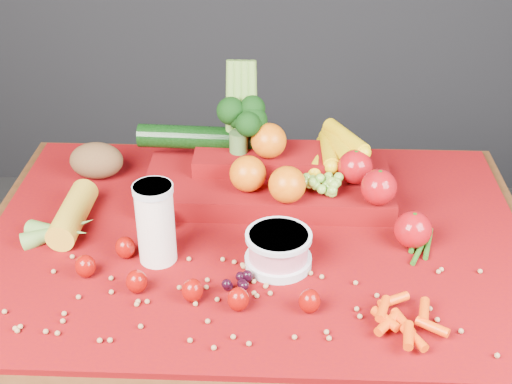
{
  "coord_description": "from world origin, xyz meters",
  "views": [
    {
      "loc": [
        0.05,
        -1.15,
        1.56
      ],
      "look_at": [
        0.0,
        0.02,
        0.85
      ],
      "focal_mm": 50.0,
      "sensor_mm": 36.0,
      "label": 1
    }
  ],
  "objects_px": {
    "table": "(256,279)",
    "milk_glass": "(155,221)",
    "yogurt_bowl": "(278,248)",
    "produce_mound": "(276,171)"
  },
  "relations": [
    {
      "from": "table",
      "to": "milk_glass",
      "type": "distance_m",
      "value": 0.27
    },
    {
      "from": "table",
      "to": "milk_glass",
      "type": "height_order",
      "value": "milk_glass"
    },
    {
      "from": "produce_mound",
      "to": "yogurt_bowl",
      "type": "bearing_deg",
      "value": -87.78
    },
    {
      "from": "table",
      "to": "yogurt_bowl",
      "type": "bearing_deg",
      "value": -63.58
    },
    {
      "from": "table",
      "to": "yogurt_bowl",
      "type": "height_order",
      "value": "yogurt_bowl"
    },
    {
      "from": "yogurt_bowl",
      "to": "produce_mound",
      "type": "distance_m",
      "value": 0.25
    },
    {
      "from": "milk_glass",
      "to": "produce_mound",
      "type": "distance_m",
      "value": 0.32
    },
    {
      "from": "milk_glass",
      "to": "table",
      "type": "bearing_deg",
      "value": 24.87
    },
    {
      "from": "table",
      "to": "milk_glass",
      "type": "bearing_deg",
      "value": -155.13
    },
    {
      "from": "milk_glass",
      "to": "produce_mound",
      "type": "bearing_deg",
      "value": 48.12
    }
  ]
}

